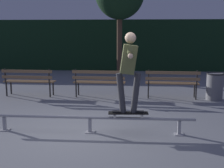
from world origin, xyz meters
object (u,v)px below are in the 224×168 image
Objects in this scene: grind_rail at (90,120)px; park_bench_leftmost at (29,79)px; skateboarder at (129,66)px; park_bench_right_center at (172,81)px; park_bench_left_center at (99,80)px; skateboard at (128,113)px; trash_can at (215,86)px.

grind_rail is 4.10m from park_bench_leftmost.
park_bench_right_center is (1.24, 3.29, -0.81)m from skateboarder.
park_bench_left_center is (-0.97, 3.29, -0.81)m from skateboarder.
grind_rail is 1.33m from skateboarder.
skateboard is 4.05m from trash_can.
skateboarder reaches higher than skateboard.
trash_can is at bearing -3.96° from park_bench_right_center.
grind_rail is 5.17× the size of trash_can.
park_bench_leftmost is 2.21m from park_bench_left_center.
trash_can reaches higher than skateboard.
park_bench_left_center is 3.45m from trash_can.
skateboarder is (0.00, 0.00, 0.94)m from skateboard.
park_bench_leftmost is at bearing 126.35° from grind_rail.
park_bench_right_center reaches higher than trash_can.
grind_rail is 3.86m from park_bench_right_center.
park_bench_right_center is (2.01, 3.29, 0.28)m from grind_rail.
skateboard is at bearing -73.59° from park_bench_left_center.
grind_rail is at bearing -121.35° from park_bench_right_center.
grind_rail is 2.56× the size of park_bench_right_center.
park_bench_left_center is at bearing 0.00° from park_bench_leftmost.
skateboarder reaches higher than grind_rail.
park_bench_right_center is (1.24, 3.29, 0.13)m from skateboard.
park_bench_right_center reaches higher than grind_rail.
park_bench_leftmost is at bearing 180.00° from park_bench_right_center.
park_bench_left_center is at bearing 93.63° from grind_rail.
grind_rail is 3.31m from park_bench_left_center.
skateboarder reaches higher than park_bench_right_center.
skateboarder is at bearing -73.54° from park_bench_left_center.
park_bench_right_center is (4.43, 0.00, 0.00)m from park_bench_leftmost.
park_bench_right_center is 2.02× the size of trash_can.
park_bench_left_center is 1.00× the size of park_bench_right_center.
park_bench_right_center is at bearing 176.04° from trash_can.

